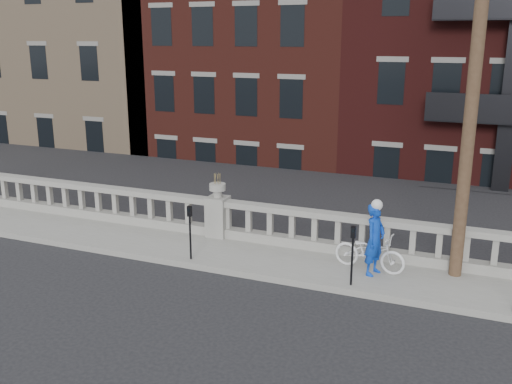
% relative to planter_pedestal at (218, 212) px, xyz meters
% --- Properties ---
extents(ground, '(120.00, 120.00, 0.00)m').
position_rel_planter_pedestal_xyz_m(ground, '(0.00, -3.95, -0.83)').
color(ground, black).
rests_on(ground, ground).
extents(sidewalk, '(32.00, 2.20, 0.15)m').
position_rel_planter_pedestal_xyz_m(sidewalk, '(0.00, -0.95, -0.76)').
color(sidewalk, gray).
rests_on(sidewalk, ground).
extents(balustrade, '(28.00, 0.34, 1.03)m').
position_rel_planter_pedestal_xyz_m(balustrade, '(0.00, 0.00, -0.19)').
color(balustrade, gray).
rests_on(balustrade, sidewalk).
extents(planter_pedestal, '(0.55, 0.55, 1.76)m').
position_rel_planter_pedestal_xyz_m(planter_pedestal, '(0.00, 0.00, 0.00)').
color(planter_pedestal, gray).
rests_on(planter_pedestal, sidewalk).
extents(lower_level, '(80.00, 44.00, 20.80)m').
position_rel_planter_pedestal_xyz_m(lower_level, '(0.56, 19.09, 1.80)').
color(lower_level, '#605E59').
rests_on(lower_level, ground).
extents(utility_pole, '(1.60, 0.28, 10.00)m').
position_rel_planter_pedestal_xyz_m(utility_pole, '(6.20, -0.35, 4.41)').
color(utility_pole, '#422D1E').
rests_on(utility_pole, sidewalk).
extents(parking_meter_b, '(0.10, 0.09, 1.36)m').
position_rel_planter_pedestal_xyz_m(parking_meter_b, '(0.12, -1.80, 0.17)').
color(parking_meter_b, black).
rests_on(parking_meter_b, sidewalk).
extents(parking_meter_c, '(0.10, 0.09, 1.36)m').
position_rel_planter_pedestal_xyz_m(parking_meter_c, '(4.12, -1.80, 0.17)').
color(parking_meter_c, black).
rests_on(parking_meter_c, sidewalk).
extents(bicycle, '(1.76, 0.82, 0.89)m').
position_rel_planter_pedestal_xyz_m(bicycle, '(4.31, -0.80, -0.24)').
color(bicycle, white).
rests_on(bicycle, sidewalk).
extents(cyclist, '(0.57, 0.70, 1.67)m').
position_rel_planter_pedestal_xyz_m(cyclist, '(4.45, -1.01, 0.16)').
color(cyclist, '#0C39B5').
rests_on(cyclist, sidewalk).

